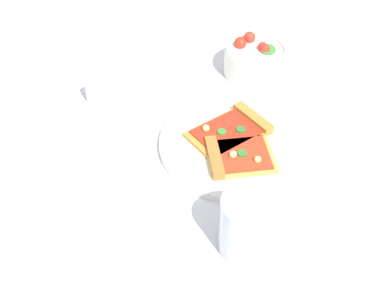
{
  "coord_description": "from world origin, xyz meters",
  "views": [
    {
      "loc": [
        -0.33,
        -0.6,
        0.65
      ],
      "look_at": [
        -0.09,
        0.02,
        0.03
      ],
      "focal_mm": 48.91,
      "sensor_mm": 36.0,
      "label": 1
    }
  ],
  "objects_px": {
    "pizza_slice_far": "(235,157)",
    "salad_bowl": "(255,59)",
    "soda_glass": "(248,226)",
    "pizza_slice_near": "(233,130)",
    "paper_napkin": "(124,275)",
    "pepper_shaker": "(93,88)",
    "plate": "(235,144)"
  },
  "relations": [
    {
      "from": "pizza_slice_far",
      "to": "salad_bowl",
      "type": "xyz_separation_m",
      "value": [
        0.15,
        0.24,
        0.01
      ]
    },
    {
      "from": "plate",
      "to": "salad_bowl",
      "type": "xyz_separation_m",
      "value": [
        0.13,
        0.2,
        0.03
      ]
    },
    {
      "from": "plate",
      "to": "soda_glass",
      "type": "relative_size",
      "value": 2.73
    },
    {
      "from": "pizza_slice_near",
      "to": "paper_napkin",
      "type": "height_order",
      "value": "pizza_slice_near"
    },
    {
      "from": "pizza_slice_near",
      "to": "plate",
      "type": "bearing_deg",
      "value": -101.75
    },
    {
      "from": "plate",
      "to": "soda_glass",
      "type": "height_order",
      "value": "soda_glass"
    },
    {
      "from": "paper_napkin",
      "to": "pizza_slice_far",
      "type": "bearing_deg",
      "value": 31.69
    },
    {
      "from": "salad_bowl",
      "to": "soda_glass",
      "type": "xyz_separation_m",
      "value": [
        -0.21,
        -0.4,
        0.01
      ]
    },
    {
      "from": "pizza_slice_near",
      "to": "soda_glass",
      "type": "relative_size",
      "value": 1.57
    },
    {
      "from": "plate",
      "to": "pepper_shaker",
      "type": "xyz_separation_m",
      "value": [
        -0.21,
        0.22,
        0.02
      ]
    },
    {
      "from": "pizza_slice_near",
      "to": "paper_napkin",
      "type": "bearing_deg",
      "value": -141.13
    },
    {
      "from": "pizza_slice_near",
      "to": "salad_bowl",
      "type": "xyz_separation_m",
      "value": [
        0.13,
        0.17,
        0.01
      ]
    },
    {
      "from": "pizza_slice_far",
      "to": "salad_bowl",
      "type": "relative_size",
      "value": 1.0
    },
    {
      "from": "pizza_slice_near",
      "to": "salad_bowl",
      "type": "distance_m",
      "value": 0.21
    },
    {
      "from": "plate",
      "to": "pepper_shaker",
      "type": "relative_size",
      "value": 4.34
    },
    {
      "from": "plate",
      "to": "soda_glass",
      "type": "xyz_separation_m",
      "value": [
        -0.08,
        -0.2,
        0.04
      ]
    },
    {
      "from": "pizza_slice_near",
      "to": "pepper_shaker",
      "type": "relative_size",
      "value": 2.49
    },
    {
      "from": "plate",
      "to": "salad_bowl",
      "type": "height_order",
      "value": "salad_bowl"
    },
    {
      "from": "plate",
      "to": "paper_napkin",
      "type": "distance_m",
      "value": 0.32
    },
    {
      "from": "pizza_slice_near",
      "to": "pizza_slice_far",
      "type": "distance_m",
      "value": 0.07
    },
    {
      "from": "salad_bowl",
      "to": "paper_napkin",
      "type": "distance_m",
      "value": 0.55
    },
    {
      "from": "plate",
      "to": "pepper_shaker",
      "type": "height_order",
      "value": "pepper_shaker"
    },
    {
      "from": "salad_bowl",
      "to": "paper_napkin",
      "type": "relative_size",
      "value": 0.85
    },
    {
      "from": "pizza_slice_far",
      "to": "paper_napkin",
      "type": "bearing_deg",
      "value": -148.31
    },
    {
      "from": "soda_glass",
      "to": "pepper_shaker",
      "type": "distance_m",
      "value": 0.45
    },
    {
      "from": "pepper_shaker",
      "to": "pizza_slice_far",
      "type": "bearing_deg",
      "value": -54.78
    },
    {
      "from": "soda_glass",
      "to": "pepper_shaker",
      "type": "bearing_deg",
      "value": 107.03
    },
    {
      "from": "soda_glass",
      "to": "salad_bowl",
      "type": "bearing_deg",
      "value": 62.55
    },
    {
      "from": "soda_glass",
      "to": "pepper_shaker",
      "type": "xyz_separation_m",
      "value": [
        -0.13,
        0.43,
        -0.02
      ]
    },
    {
      "from": "salad_bowl",
      "to": "soda_glass",
      "type": "height_order",
      "value": "soda_glass"
    },
    {
      "from": "paper_napkin",
      "to": "plate",
      "type": "bearing_deg",
      "value": 36.13
    },
    {
      "from": "pizza_slice_far",
      "to": "pepper_shaker",
      "type": "xyz_separation_m",
      "value": [
        -0.19,
        0.26,
        0.01
      ]
    }
  ]
}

